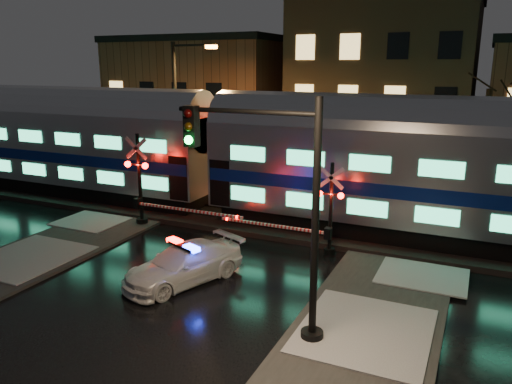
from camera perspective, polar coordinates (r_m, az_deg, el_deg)
ground at (r=19.42m, az=-4.82°, el=-7.79°), size 120.00×120.00×0.00m
ballast at (r=23.59m, az=1.13°, el=-3.36°), size 90.00×4.20×0.24m
building_left at (r=43.63m, az=-5.72°, el=10.63°), size 14.00×10.00×9.00m
building_mid at (r=38.77m, az=14.60°, el=11.64°), size 12.00×11.00×11.50m
train at (r=23.99m, az=-4.80°, el=4.92°), size 51.00×3.12×5.92m
police_car at (r=17.49m, az=-8.26°, el=-8.17°), size 3.31×4.79×1.44m
crossing_signal_right at (r=19.59m, az=7.40°, el=-2.91°), size 5.24×0.63×3.71m
crossing_signal_left at (r=23.27m, az=-12.54°, el=0.29°), size 6.08×0.67×4.30m
traffic_light at (r=13.08m, az=2.47°, el=-2.59°), size 4.25×0.74×6.58m
streetlight at (r=29.51m, az=-8.69°, el=9.60°), size 2.86×0.30×8.55m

